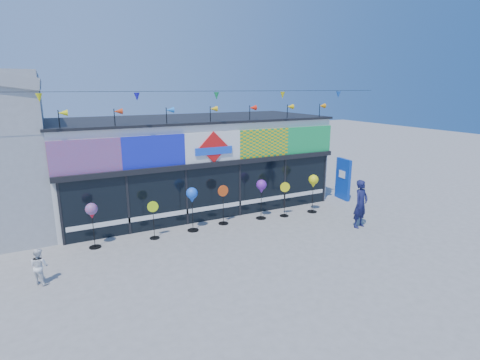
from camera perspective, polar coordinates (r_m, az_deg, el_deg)
ground at (r=13.12m, az=2.07°, el=-10.56°), size 80.00×80.00×0.00m
kite_shop at (r=17.69m, az=-7.26°, el=2.78°), size 16.00×5.70×5.31m
blue_sign at (r=19.22m, az=15.43°, el=0.15°), size 0.25×1.03×2.04m
spinner_0 at (r=13.77m, az=-21.66°, el=-4.59°), size 0.41×0.41×1.62m
spinner_1 at (r=14.11m, az=-13.04°, el=-5.81°), size 0.40×0.36×1.43m
spinner_2 at (r=14.40m, az=-7.33°, el=-2.49°), size 0.44×0.44×1.74m
spinner_3 at (r=15.17m, az=-2.57°, el=-3.62°), size 0.46×0.42×1.63m
spinner_4 at (r=15.66m, az=3.28°, el=-1.17°), size 0.43×0.43×1.70m
spinner_5 at (r=16.19m, az=6.82°, el=-2.80°), size 0.42×0.39×1.51m
spinner_6 at (r=16.77m, az=11.12°, el=-0.35°), size 0.43×0.43×1.72m
adult_man at (r=15.55m, az=17.92°, el=-3.48°), size 0.79×0.61×1.93m
child at (r=12.22m, az=-28.26°, el=-11.48°), size 0.57×0.59×1.07m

